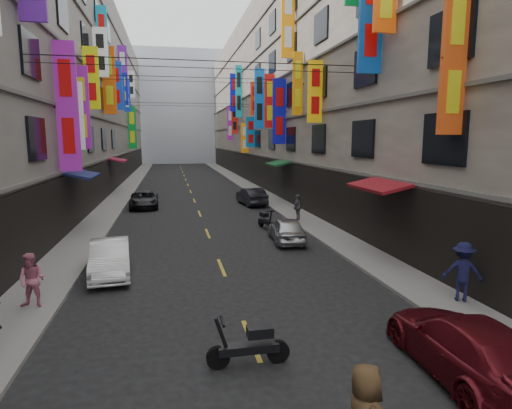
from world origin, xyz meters
name	(u,v)px	position (x,y,z in m)	size (l,w,h in m)	color
sidewalk_left	(123,193)	(-6.00, 42.00, 0.06)	(2.00, 90.00, 0.12)	slate
sidewalk_right	(254,189)	(6.00, 42.00, 0.06)	(2.00, 90.00, 0.12)	slate
building_row_left	(43,82)	(-11.99, 42.00, 9.49)	(10.14, 90.00, 19.00)	gray
building_row_right	(317,89)	(11.99, 42.00, 9.49)	(10.14, 90.00, 19.00)	#B0A394
haze_block	(177,108)	(0.00, 92.00, 11.00)	(18.00, 8.00, 22.00)	silver
shop_signage	(189,79)	(-0.21, 35.04, 9.10)	(14.00, 55.00, 12.00)	#0E48A8
street_awnings	(180,172)	(-1.26, 26.00, 3.00)	(13.99, 35.20, 0.41)	#165425
overhead_cables	(197,74)	(0.00, 30.00, 8.80)	(14.00, 38.04, 1.24)	black
lane_markings	(192,196)	(0.00, 39.00, 0.00)	(0.12, 80.20, 0.01)	gold
scooter_crossing	(250,346)	(-0.24, 10.85, 0.44)	(1.80, 0.50, 1.14)	black
scooter_far_right	(266,221)	(3.17, 24.49, 0.44)	(0.66, 1.78, 1.14)	black
car_left_mid	(110,258)	(-3.98, 17.88, 0.62)	(1.31, 3.76, 1.24)	white
car_left_far	(144,200)	(-3.66, 33.21, 0.58)	(1.93, 4.19, 1.17)	black
car_right_near	(467,346)	(4.00, 9.59, 0.64)	(1.79, 4.40, 1.28)	maroon
car_right_mid	(287,229)	(3.50, 21.47, 0.59)	(1.40, 3.48, 1.18)	silver
car_right_far	(251,196)	(4.00, 32.97, 0.64)	(1.36, 3.89, 1.28)	#232229
pedestrian_lfar	(32,280)	(-5.68, 14.96, 0.89)	(0.75, 0.52, 1.55)	#CD6C85
pedestrian_rnear	(463,272)	(6.45, 13.00, 0.99)	(1.13, 0.58, 1.75)	#15153A
pedestrian_rfar	(298,207)	(5.40, 25.92, 0.88)	(0.89, 0.51, 1.52)	slate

